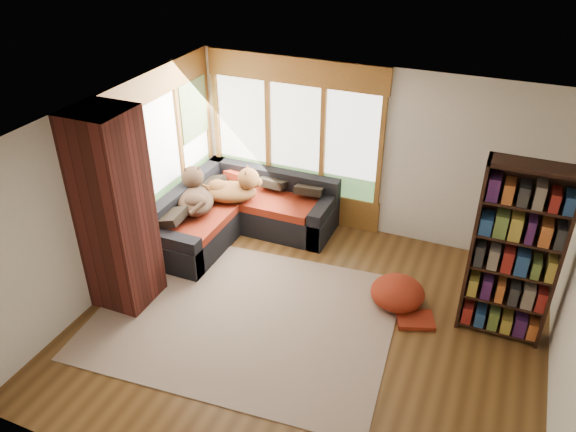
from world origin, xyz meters
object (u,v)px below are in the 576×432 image
Objects in this scene: area_rug at (245,316)px; dog_brindle at (195,193)px; brick_chimney at (115,212)px; bookshelf at (514,255)px; pouf at (398,292)px; sectional_sofa at (231,211)px; dog_tan at (234,187)px.

dog_brindle is (-1.49, 1.38, 0.77)m from area_rug.
bookshelf is at bearing 14.79° from brick_chimney.
brick_chimney is 2.06m from area_rug.
sectional_sofa is at bearing 163.47° from pouf.
area_rug is at bearing -161.63° from bookshelf.
dog_brindle is (-4.44, 0.40, -0.35)m from bookshelf.
sectional_sofa is 2.23× the size of dog_brindle.
brick_chimney is 2.73× the size of dog_tan.
brick_chimney reaches higher than bookshelf.
brick_chimney is 2.32m from sectional_sofa.
bookshelf is at bearing -31.09° from dog_tan.
dog_tan reaches higher than area_rug.
brick_chimney is at bearing -159.97° from pouf.
pouf is at bearing -131.75° from dog_brindle.
brick_chimney is 0.71× the size of area_rug.
dog_brindle is (0.10, 1.60, -0.52)m from brick_chimney.
brick_chimney reaches higher than dog_tan.
dog_tan is at bearing 120.19° from area_rug.
dog_tan is at bearing 163.78° from pouf.
area_rug is at bearing -167.57° from dog_brindle.
brick_chimney reaches higher than pouf.
bookshelf reaches higher than dog_brindle.
pouf is (-1.24, 0.00, -0.92)m from bookshelf.
sectional_sofa is 2.31× the size of dog_tan.
dog_tan is at bearing 74.65° from brick_chimney.
sectional_sofa is 2.18m from area_rug.
bookshelf reaches higher than sectional_sofa.
dog_tan is (-2.75, 0.80, 0.57)m from pouf.
pouf is at bearing -35.93° from dog_tan.
dog_brindle reaches higher than pouf.
brick_chimney is 1.18× the size of sectional_sofa.
dog_tan is at bearing -82.67° from dog_brindle.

